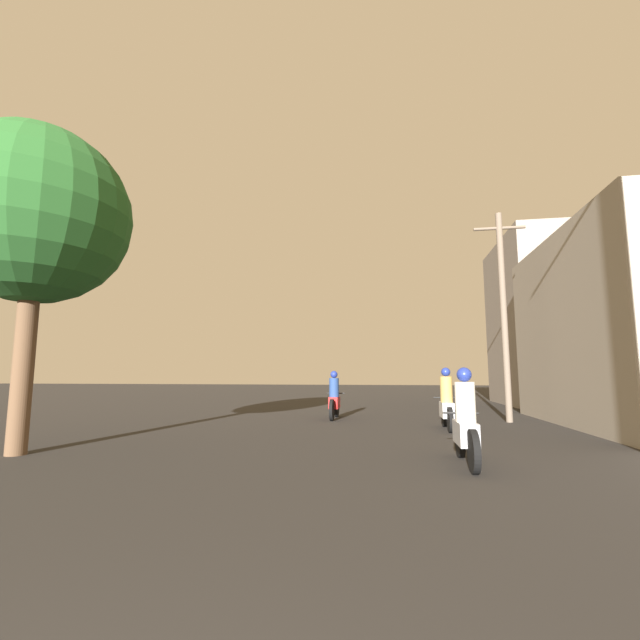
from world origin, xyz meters
TOP-DOWN VIEW (x-y plane):
  - motorcycle_silver at (2.06, 7.58)m, footprint 0.60×1.94m
  - motorcycle_white at (2.33, 12.17)m, footprint 0.60×1.90m
  - motorcycle_red at (-1.00, 14.44)m, footprint 0.60×1.96m
  - building_right_far at (8.69, 22.09)m, footprint 4.83×6.62m
  - utility_pole_far at (4.46, 14.31)m, footprint 1.60×0.20m
  - street_tree at (-5.94, 7.17)m, footprint 3.50×3.50m

SIDE VIEW (x-z plane):
  - motorcycle_silver at x=2.06m, z-range -0.16..1.42m
  - motorcycle_red at x=-1.00m, z-range -0.16..1.43m
  - motorcycle_white at x=2.33m, z-range -0.17..1.48m
  - utility_pole_far at x=4.46m, z-range 0.16..6.85m
  - building_right_far at x=8.69m, z-range 0.00..7.99m
  - street_tree at x=-5.94m, z-range 1.38..7.71m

